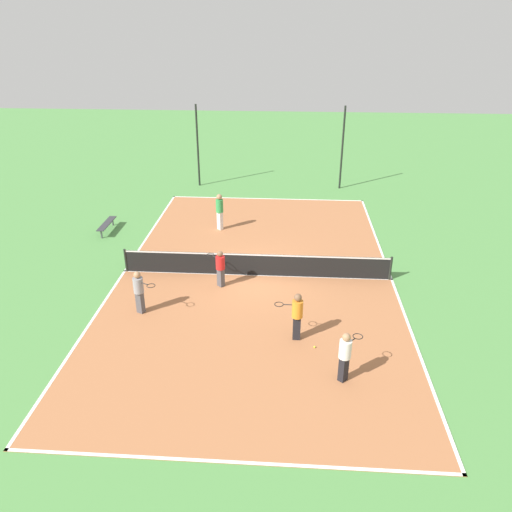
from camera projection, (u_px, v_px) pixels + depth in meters
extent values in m
plane|color=#518E47|center=(256.00, 275.00, 20.73)|extent=(80.00, 80.00, 0.00)
cube|color=#AD6B42|center=(256.00, 275.00, 20.72)|extent=(11.23, 19.44, 0.02)
cube|color=white|center=(125.00, 271.00, 21.06)|extent=(0.10, 19.44, 0.00)
cube|color=white|center=(392.00, 279.00, 20.38)|extent=(0.10, 19.44, 0.00)
cube|color=white|center=(229.00, 462.00, 12.02)|extent=(11.23, 0.10, 0.00)
cube|color=white|center=(267.00, 199.00, 29.41)|extent=(11.23, 0.10, 0.00)
cube|color=white|center=(256.00, 275.00, 20.72)|extent=(11.23, 0.10, 0.00)
cylinder|color=black|center=(126.00, 260.00, 20.83)|extent=(0.10, 0.10, 1.01)
cylinder|color=black|center=(391.00, 268.00, 20.17)|extent=(0.10, 0.10, 1.01)
cube|color=black|center=(256.00, 265.00, 20.51)|extent=(10.93, 0.03, 0.96)
cube|color=white|center=(256.00, 255.00, 20.32)|extent=(10.93, 0.04, 0.06)
cube|color=#333338|center=(107.00, 223.00, 24.79)|extent=(0.36, 1.96, 0.04)
cylinder|color=#4C4C51|center=(101.00, 234.00, 24.14)|extent=(0.08, 0.08, 0.41)
cylinder|color=#4C4C51|center=(113.00, 222.00, 25.64)|extent=(0.08, 0.08, 0.41)
cube|color=#4C4C51|center=(140.00, 302.00, 17.95)|extent=(0.31, 0.29, 0.82)
cylinder|color=gray|center=(138.00, 285.00, 17.64)|extent=(0.48, 0.48, 0.58)
sphere|color=#A87A56|center=(137.00, 275.00, 17.46)|extent=(0.25, 0.25, 0.25)
cylinder|color=#262626|center=(145.00, 284.00, 17.44)|extent=(0.27, 0.15, 0.03)
torus|color=black|center=(151.00, 286.00, 17.31)|extent=(0.41, 0.41, 0.02)
cube|color=#4C4C51|center=(221.00, 277.00, 19.73)|extent=(0.32, 0.32, 0.76)
cylinder|color=red|center=(220.00, 263.00, 19.45)|extent=(0.51, 0.51, 0.53)
sphere|color=brown|center=(220.00, 254.00, 19.29)|extent=(0.23, 0.23, 0.23)
cylinder|color=#262626|center=(215.00, 257.00, 19.60)|extent=(0.23, 0.21, 0.03)
torus|color=black|center=(210.00, 255.00, 19.78)|extent=(0.43, 0.43, 0.02)
cube|color=white|center=(220.00, 221.00, 25.00)|extent=(0.32, 0.32, 0.92)
cylinder|color=green|center=(220.00, 206.00, 24.66)|extent=(0.51, 0.51, 0.65)
sphere|color=#A87A56|center=(219.00, 197.00, 24.46)|extent=(0.28, 0.28, 0.28)
cube|color=black|center=(297.00, 328.00, 16.45)|extent=(0.25, 0.20, 0.85)
cylinder|color=orange|center=(297.00, 309.00, 16.14)|extent=(0.36, 0.36, 0.60)
sphere|color=brown|center=(298.00, 298.00, 15.95)|extent=(0.26, 0.26, 0.26)
cylinder|color=#262626|center=(288.00, 305.00, 16.09)|extent=(0.28, 0.03, 0.03)
torus|color=black|center=(279.00, 304.00, 16.11)|extent=(0.30, 0.30, 0.02)
cube|color=black|center=(343.00, 369.00, 14.56)|extent=(0.32, 0.32, 0.82)
cylinder|color=silver|center=(345.00, 349.00, 14.26)|extent=(0.51, 0.51, 0.57)
sphere|color=#A87A56|center=(346.00, 337.00, 14.08)|extent=(0.25, 0.25, 0.25)
cylinder|color=#262626|center=(352.00, 340.00, 14.40)|extent=(0.21, 0.23, 0.03)
torus|color=black|center=(358.00, 336.00, 14.58)|extent=(0.43, 0.43, 0.02)
sphere|color=#CCE033|center=(147.00, 257.00, 22.17)|extent=(0.07, 0.07, 0.07)
sphere|color=#CCE033|center=(315.00, 347.00, 16.15)|extent=(0.07, 0.07, 0.07)
sphere|color=#CCE033|center=(167.00, 258.00, 22.09)|extent=(0.07, 0.07, 0.07)
cylinder|color=black|center=(198.00, 146.00, 30.75)|extent=(0.12, 0.12, 5.03)
cylinder|color=black|center=(342.00, 148.00, 30.21)|extent=(0.12, 0.12, 5.03)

